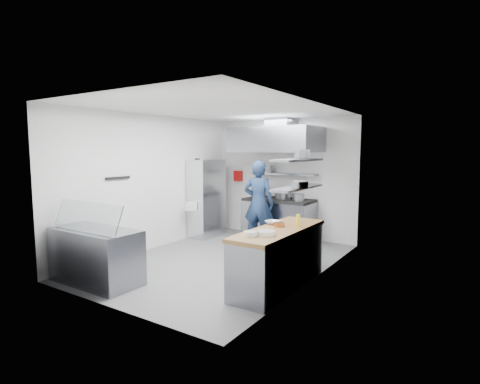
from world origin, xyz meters
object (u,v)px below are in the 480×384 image
Objects in this scene: gas_range at (279,221)px; chef at (259,203)px; wire_rack at (207,198)px; display_case at (96,256)px.

gas_range is 0.85m from chef.
chef reaches higher than wire_rack.
display_case is (0.53, -3.48, -0.50)m from wire_rack.
chef is (-0.15, -0.68, 0.48)m from gas_range.
gas_range is 1.81m from wire_rack.
chef is 1.24× the size of display_case.
wire_rack is 1.23× the size of display_case.
chef is 3.58m from display_case.
chef is at bearing -102.11° from gas_range.
wire_rack is at bearing -13.27° from chef.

